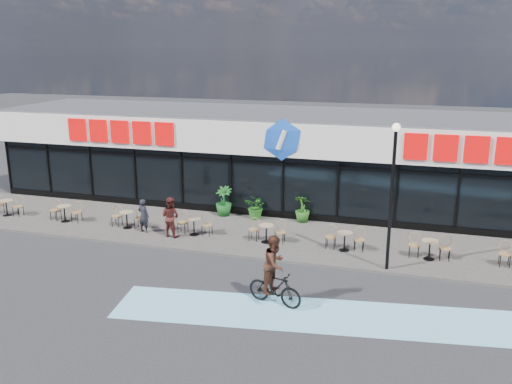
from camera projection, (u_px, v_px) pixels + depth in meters
ground at (234, 281)px, 18.60m from camera, size 120.00×120.00×0.00m
sidewalk at (268, 236)px, 22.75m from camera, size 44.00×5.00×0.10m
bike_lane at (345, 317)px, 16.12m from camera, size 14.17×4.13×0.01m
building at (297, 158)px, 27.17m from camera, size 30.60×6.57×4.75m
lamp_post at (392, 185)px, 18.53m from camera, size 0.28×0.28×5.22m
bistro_set_0 at (8, 206)px, 25.35m from camera, size 1.54×0.62×0.90m
bistro_set_1 at (66, 211)px, 24.49m from camera, size 1.54×0.62×0.90m
bistro_set_2 at (128, 217)px, 23.63m from camera, size 1.54×0.62×0.90m
bistro_set_3 at (195, 224)px, 22.76m from camera, size 1.54×0.62×0.90m
bistro_set_4 at (267, 231)px, 21.90m from camera, size 1.54×0.62×0.90m
bistro_set_5 at (345, 239)px, 21.04m from camera, size 1.54×0.62×0.90m
bistro_set_6 at (430, 247)px, 20.18m from camera, size 1.54×0.62×0.90m
potted_plant_left at (224, 201)px, 25.25m from camera, size 0.78×0.78×1.38m
potted_plant_mid at (256, 207)px, 24.76m from camera, size 1.21×1.11×1.14m
potted_plant_right at (303, 209)px, 24.35m from camera, size 0.71×0.71×1.21m
patron_left at (144, 216)px, 22.95m from camera, size 0.59×0.45×1.47m
patron_right at (170, 217)px, 22.41m from camera, size 0.93×0.78×1.70m
cyclist_a at (275, 276)px, 16.65m from camera, size 1.92×1.04×2.27m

